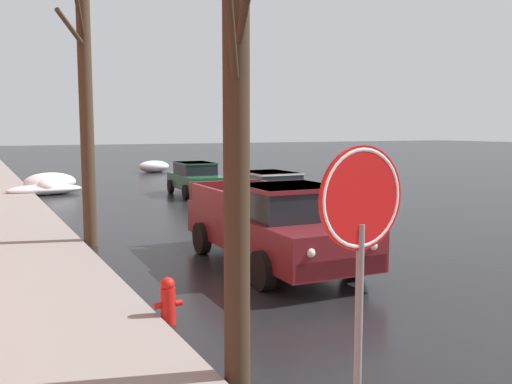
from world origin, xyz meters
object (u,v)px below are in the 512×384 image
(sedan_green_parked_kerbside_mid, at_px, (196,178))
(stop_sign_at_corner, at_px, (361,231))
(fire_hydrant, at_px, (168,301))
(sedan_silver_parked_kerbside_close, at_px, (271,192))
(bare_tree_second_along_sidewalk, at_px, (86,115))
(pickup_truck_maroon_approaching_near_lane, at_px, (274,224))
(bare_tree_at_the_corner, at_px, (238,122))

(sedan_green_parked_kerbside_mid, bearing_deg, stop_sign_at_corner, -107.87)
(fire_hydrant, relative_size, stop_sign_at_corner, 0.26)
(fire_hydrant, bearing_deg, stop_sign_at_corner, -89.68)
(sedan_silver_parked_kerbside_close, distance_m, stop_sign_at_corner, 14.49)
(bare_tree_second_along_sidewalk, bearing_deg, fire_hydrant, -90.47)
(bare_tree_second_along_sidewalk, xyz_separation_m, pickup_truck_maroon_approaching_near_lane, (3.03, -3.78, -2.31))
(bare_tree_at_the_corner, xyz_separation_m, sedan_silver_parked_kerbside_close, (6.41, 10.83, -2.17))
(bare_tree_second_along_sidewalk, bearing_deg, pickup_truck_maroon_approaching_near_lane, -51.34)
(bare_tree_at_the_corner, distance_m, fire_hydrant, 3.45)
(sedan_green_parked_kerbside_mid, relative_size, stop_sign_at_corner, 1.48)
(pickup_truck_maroon_approaching_near_lane, distance_m, sedan_green_parked_kerbside_mid, 12.76)
(bare_tree_at_the_corner, bearing_deg, bare_tree_second_along_sidewalk, 89.95)
(bare_tree_at_the_corner, bearing_deg, fire_hydrant, 91.07)
(fire_hydrant, distance_m, stop_sign_at_corner, 4.73)
(fire_hydrant, bearing_deg, bare_tree_second_along_sidewalk, 89.53)
(bare_tree_second_along_sidewalk, xyz_separation_m, stop_sign_at_corner, (-0.03, -10.48, -1.08))
(bare_tree_second_along_sidewalk, height_order, stop_sign_at_corner, bare_tree_second_along_sidewalk)
(sedan_green_parked_kerbside_mid, bearing_deg, fire_hydrant, -112.79)
(pickup_truck_maroon_approaching_near_lane, height_order, sedan_green_parked_kerbside_mid, pickup_truck_maroon_approaching_near_lane)
(sedan_silver_parked_kerbside_close, bearing_deg, sedan_green_parked_kerbside_mid, 92.64)
(bare_tree_at_the_corner, height_order, fire_hydrant, bare_tree_at_the_corner)
(fire_hydrant, bearing_deg, sedan_green_parked_kerbside_mid, 67.21)
(pickup_truck_maroon_approaching_near_lane, bearing_deg, bare_tree_second_along_sidewalk, 128.66)
(pickup_truck_maroon_approaching_near_lane, relative_size, fire_hydrant, 7.70)
(pickup_truck_maroon_approaching_near_lane, relative_size, sedan_silver_parked_kerbside_close, 1.36)
(fire_hydrant, bearing_deg, pickup_truck_maroon_approaching_near_lane, 36.96)
(bare_tree_second_along_sidewalk, relative_size, pickup_truck_maroon_approaching_near_lane, 1.13)
(stop_sign_at_corner, bearing_deg, fire_hydrant, 90.32)
(pickup_truck_maroon_approaching_near_lane, bearing_deg, stop_sign_at_corner, -114.49)
(pickup_truck_maroon_approaching_near_lane, bearing_deg, bare_tree_at_the_corner, -123.35)
(sedan_silver_parked_kerbside_close, height_order, stop_sign_at_corner, stop_sign_at_corner)
(bare_tree_second_along_sidewalk, relative_size, sedan_silver_parked_kerbside_close, 1.54)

